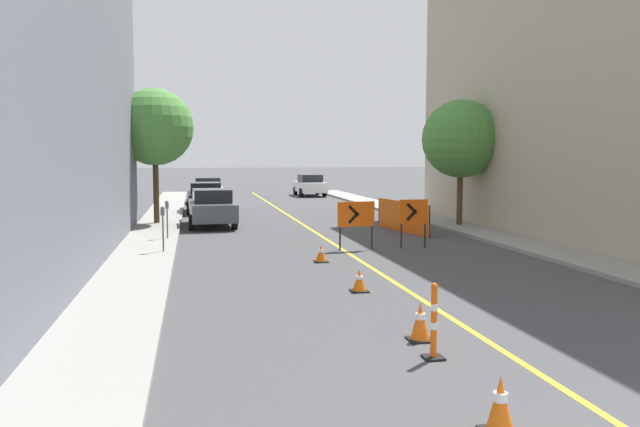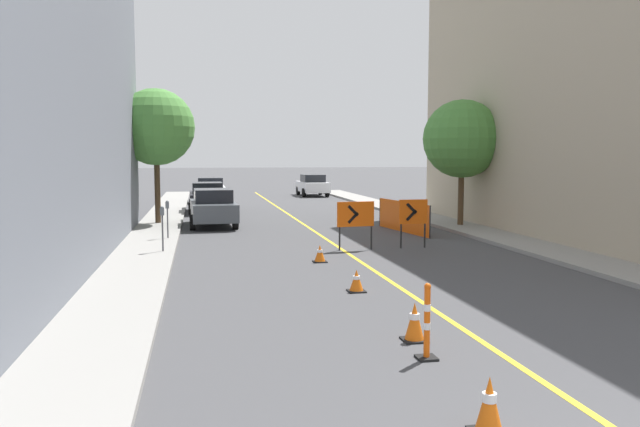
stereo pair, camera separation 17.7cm
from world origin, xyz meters
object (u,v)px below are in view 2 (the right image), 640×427
at_px(parked_car_curb_near, 213,207).
at_px(traffic_cone_third, 356,281).
at_px(traffic_cone_second, 415,322).
at_px(parking_meter_near_curb, 167,211).
at_px(delineator_post_front, 427,327).
at_px(parking_meter_far_curb, 162,219).
at_px(arrow_barricade_primary, 356,216).
at_px(traffic_cone_nearest, 489,406).
at_px(parked_car_opposite_side, 312,185).
at_px(arrow_barricade_secondary, 413,214).
at_px(street_tree_right_near, 462,139).
at_px(street_tree_left_near, 156,127).
at_px(parked_car_curb_mid, 207,197).
at_px(traffic_cone_fourth, 320,254).
at_px(parked_car_curb_far, 210,190).

bearing_deg(parked_car_curb_near, traffic_cone_third, -80.50).
relative_size(traffic_cone_second, parking_meter_near_curb, 0.48).
height_order(delineator_post_front, parked_car_curb_near, parked_car_curb_near).
bearing_deg(delineator_post_front, parking_meter_far_curb, 112.35).
distance_m(traffic_cone_second, delineator_post_front, 0.93).
xyz_separation_m(traffic_cone_second, arrow_barricade_primary, (1.46, 9.65, 0.78)).
bearing_deg(traffic_cone_nearest, parked_car_opposite_side, 82.48).
height_order(traffic_cone_third, arrow_barricade_secondary, arrow_barricade_secondary).
height_order(parking_meter_near_curb, parking_meter_far_curb, parking_meter_far_curb).
height_order(parking_meter_far_curb, street_tree_right_near, street_tree_right_near).
bearing_deg(parking_meter_near_curb, street_tree_left_near, 97.16).
bearing_deg(parked_car_curb_mid, traffic_cone_fourth, -81.00).
height_order(traffic_cone_third, parked_car_opposite_side, parked_car_opposite_side).
distance_m(traffic_cone_nearest, parked_car_opposite_side, 39.78).
distance_m(traffic_cone_second, street_tree_left_near, 19.09).
distance_m(traffic_cone_fourth, parked_car_curb_near, 10.04).
bearing_deg(arrow_barricade_primary, traffic_cone_second, -103.84).
distance_m(parked_car_curb_near, parking_meter_far_curb, 7.74).
height_order(parked_car_opposite_side, parking_meter_near_curb, parked_car_opposite_side).
bearing_deg(arrow_barricade_secondary, street_tree_left_near, 135.37).
relative_size(traffic_cone_second, traffic_cone_third, 1.28).
height_order(delineator_post_front, parking_meter_far_curb, parking_meter_far_curb).
distance_m(parked_car_opposite_side, street_tree_left_near, 20.92).
height_order(traffic_cone_third, parked_car_curb_near, parked_car_curb_near).
distance_m(arrow_barricade_secondary, parked_car_curb_near, 9.79).
bearing_deg(parked_car_opposite_side, parking_meter_near_curb, -113.77).
xyz_separation_m(delineator_post_front, parked_car_curb_far, (-2.58, 32.03, 0.31)).
relative_size(arrow_barricade_primary, parked_car_curb_near, 0.35).
height_order(traffic_cone_fourth, parked_car_curb_far, parked_car_curb_far).
height_order(delineator_post_front, street_tree_right_near, street_tree_right_near).
xyz_separation_m(delineator_post_front, arrow_barricade_secondary, (3.53, 10.63, 0.62)).
bearing_deg(delineator_post_front, arrow_barricade_primary, 81.44).
relative_size(traffic_cone_second, arrow_barricade_primary, 0.41).
relative_size(parked_car_curb_mid, street_tree_right_near, 0.84).
relative_size(delineator_post_front, parked_car_opposite_side, 0.26).
relative_size(arrow_barricade_primary, parked_car_curb_mid, 0.36).
bearing_deg(parked_car_curb_far, parked_car_opposite_side, 33.13).
height_order(traffic_cone_second, street_tree_left_near, street_tree_left_near).
relative_size(traffic_cone_third, street_tree_right_near, 0.10).
bearing_deg(arrow_barricade_primary, traffic_cone_third, -109.25).
xyz_separation_m(arrow_barricade_primary, arrow_barricade_secondary, (1.94, 0.08, 0.02)).
distance_m(traffic_cone_fourth, arrow_barricade_secondary, 4.15).
bearing_deg(traffic_cone_nearest, street_tree_left_near, 102.64).
distance_m(parked_car_curb_far, parked_car_opposite_side, 9.01).
bearing_deg(arrow_barricade_primary, parked_car_opposite_side, 77.43).
bearing_deg(arrow_barricade_secondary, arrow_barricade_primary, -178.40).
xyz_separation_m(parked_car_opposite_side, street_tree_left_near, (-10.00, -18.07, 3.38)).
distance_m(delineator_post_front, arrow_barricade_secondary, 11.21).
bearing_deg(traffic_cone_third, parked_car_curb_near, 101.73).
bearing_deg(parked_car_curb_mid, parking_meter_far_curb, -97.23).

